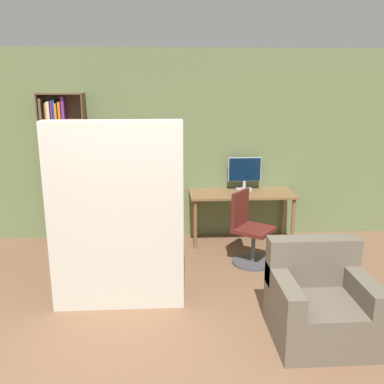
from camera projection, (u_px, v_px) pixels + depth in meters
name	position (u px, v px, depth m)	size (l,w,h in m)	color
wall_back	(148.00, 146.00, 6.13)	(8.00, 0.06, 2.70)	#6B7A4C
desk	(242.00, 199.00, 6.06)	(1.48, 0.61, 0.73)	brown
monitor	(245.00, 172.00, 6.13)	(0.48, 0.24, 0.48)	#B7B7BC
office_chair	(250.00, 235.00, 5.39)	(0.62, 0.62, 0.93)	#4C4C51
bookshelf	(62.00, 170.00, 6.00)	(0.61, 0.27, 2.10)	brown
mattress_near	(117.00, 218.00, 4.20)	(1.32, 0.21, 1.90)	beige
armchair	(319.00, 303.00, 3.83)	(0.85, 0.80, 0.85)	#665B4C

